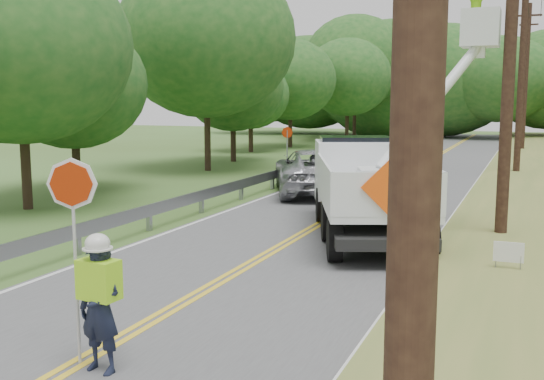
% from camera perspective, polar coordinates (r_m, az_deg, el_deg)
% --- Properties ---
extents(ground, '(140.00, 140.00, 0.00)m').
position_cam_1_polar(ground, '(10.12, -13.40, -12.96)').
color(ground, '#3E5521').
rests_on(ground, ground).
extents(road, '(7.20, 96.00, 0.03)m').
position_cam_1_polar(road, '(22.62, 7.74, -1.09)').
color(road, '#505053').
rests_on(road, ground).
extents(guardrail, '(0.18, 48.00, 0.77)m').
position_cam_1_polar(guardrail, '(24.68, -0.75, 1.03)').
color(guardrail, gray).
rests_on(guardrail, ground).
extents(utility_poles, '(1.60, 43.30, 10.00)m').
position_cam_1_polar(utility_poles, '(24.69, 21.37, 11.45)').
color(utility_poles, black).
rests_on(utility_poles, ground).
extents(treeline_left, '(10.26, 57.73, 11.38)m').
position_cam_1_polar(treeline_left, '(41.43, 0.01, 11.22)').
color(treeline_left, '#332319').
rests_on(treeline_left, ground).
extents(treeline_horizon, '(56.29, 14.47, 12.23)m').
position_cam_1_polar(treeline_horizon, '(64.01, 18.92, 9.39)').
color(treeline_horizon, '#1A4F1C').
rests_on(treeline_horizon, ground).
extents(flagger, '(1.11, 0.47, 2.83)m').
position_cam_1_polar(flagger, '(8.70, -15.36, -9.36)').
color(flagger, '#191E33').
rests_on(flagger, road).
extents(bucket_truck, '(5.49, 7.51, 6.96)m').
position_cam_1_polar(bucket_truck, '(17.66, 8.79, 1.44)').
color(bucket_truck, black).
rests_on(bucket_truck, road).
extents(suv_silver, '(5.08, 6.78, 1.71)m').
position_cam_1_polar(suv_silver, '(24.52, 3.81, 1.72)').
color(suv_silver, '#A8A9AF').
rests_on(suv_silver, road).
extents(suv_darkgrey, '(4.10, 6.15, 1.65)m').
position_cam_1_polar(suv_darkgrey, '(34.39, 8.90, 3.43)').
color(suv_darkgrey, '#3E4047').
rests_on(suv_darkgrey, road).
extents(stop_sign_permanent, '(0.42, 0.33, 2.41)m').
position_cam_1_polar(stop_sign_permanent, '(28.57, 1.38, 4.08)').
color(stop_sign_permanent, gray).
rests_on(stop_sign_permanent, ground).
extents(yard_sign, '(0.58, 0.04, 0.83)m').
position_cam_1_polar(yard_sign, '(13.34, 20.57, -5.40)').
color(yard_sign, white).
rests_on(yard_sign, ground).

